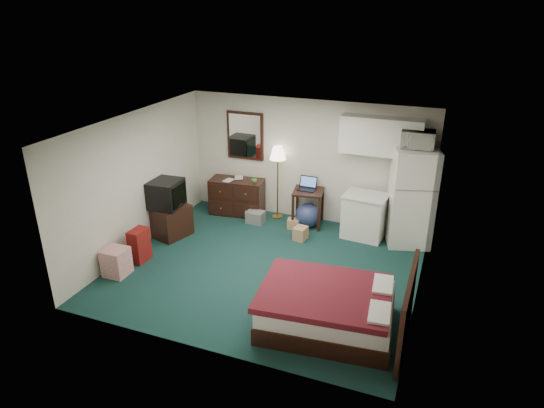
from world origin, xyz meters
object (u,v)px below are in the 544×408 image
at_px(desk, 308,208).
at_px(bed, 327,309).
at_px(floor_lamp, 278,183).
at_px(kitchen_counter, 364,217).
at_px(tv_stand, 170,221).
at_px(fridge, 412,197).
at_px(dresser, 237,197).
at_px(suitcase, 139,245).

bearing_deg(desk, bed, -76.90).
bearing_deg(floor_lamp, kitchen_counter, -7.66).
bearing_deg(tv_stand, desk, 48.11).
xyz_separation_m(desk, kitchen_counter, (1.17, -0.13, 0.04)).
bearing_deg(bed, desk, 106.37).
height_order(kitchen_counter, fridge, fridge).
distance_m(floor_lamp, tv_stand, 2.31).
xyz_separation_m(floor_lamp, fridge, (2.69, -0.17, 0.15)).
height_order(dresser, desk, dresser).
bearing_deg(desk, floor_lamp, 161.50).
height_order(bed, suitcase, suitcase).
height_order(kitchen_counter, bed, kitchen_counter).
height_order(floor_lamp, bed, floor_lamp).
distance_m(kitchen_counter, suitcase, 4.20).
distance_m(desk, tv_stand, 2.75).
bearing_deg(fridge, dresser, 163.64).
bearing_deg(fridge, suitcase, -166.04).
xyz_separation_m(dresser, kitchen_counter, (2.75, -0.12, 0.04)).
bearing_deg(floor_lamp, dresser, -171.75).
bearing_deg(suitcase, bed, -8.34).
height_order(dresser, tv_stand, dresser).
bearing_deg(kitchen_counter, floor_lamp, 177.75).
bearing_deg(desk, fridge, -10.27).
xyz_separation_m(dresser, desk, (1.58, 0.01, -0.01)).
bearing_deg(fridge, floor_lamp, 160.72).
bearing_deg(dresser, tv_stand, -125.04).
xyz_separation_m(floor_lamp, suitcase, (-1.60, -2.61, -0.47)).
bearing_deg(tv_stand, floor_lamp, 60.10).
xyz_separation_m(desk, tv_stand, (-2.35, -1.43, -0.07)).
relative_size(floor_lamp, fridge, 0.84).
relative_size(floor_lamp, suitcase, 2.57).
bearing_deg(floor_lamp, bed, -58.79).
xyz_separation_m(dresser, suitcase, (-0.73, -2.49, -0.08)).
bearing_deg(kitchen_counter, fridge, 11.12).
xyz_separation_m(dresser, tv_stand, (-0.77, -1.42, -0.08)).
height_order(desk, bed, desk).
bearing_deg(floor_lamp, tv_stand, -136.65).
bearing_deg(desk, tv_stand, -157.46).
bearing_deg(bed, kitchen_counter, 86.02).
height_order(floor_lamp, fridge, fridge).
xyz_separation_m(desk, bed, (1.25, -3.11, -0.09)).
xyz_separation_m(dresser, fridge, (3.57, -0.04, 0.54)).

